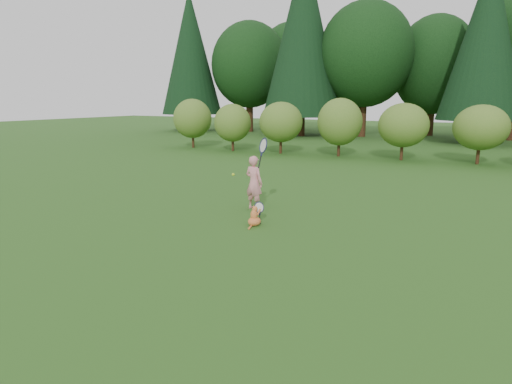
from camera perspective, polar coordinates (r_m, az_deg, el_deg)
The scene contains 6 objects.
ground at distance 9.25m, azimuth -3.41°, elevation -5.05°, with size 100.00×100.00×0.00m, color #205217.
shrub_row at distance 21.11m, azimuth 15.22°, elevation 8.15°, with size 28.00×3.00×2.80m, color #437223, non-canonical shape.
woodland_backdrop at distance 31.26m, azimuth 20.20°, elevation 20.27°, with size 48.00×10.00×15.00m, color black, non-canonical shape.
child at distance 10.79m, azimuth -0.23°, elevation 1.41°, with size 0.82×0.56×2.05m.
cat at distance 9.50m, azimuth -0.19°, elevation -3.10°, with size 0.38×0.69×0.61m.
tennis_ball at distance 8.79m, azimuth -3.06°, elevation 2.35°, with size 0.06×0.06×0.06m.
Camera 1 is at (4.58, -7.56, 2.75)m, focal length 30.00 mm.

